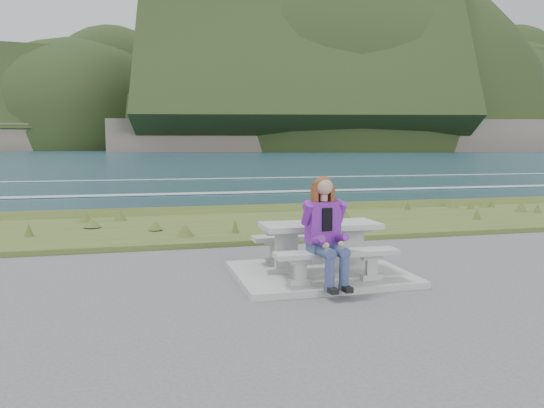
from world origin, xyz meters
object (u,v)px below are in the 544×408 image
(picnic_table, at_px, (320,234))
(bench_seaward, at_px, (306,241))
(seated_woman, at_px, (328,246))
(bench_landward, at_px, (337,258))

(picnic_table, bearing_deg, bench_seaward, 90.00)
(picnic_table, relative_size, bench_seaward, 1.00)
(seated_woman, bearing_deg, picnic_table, 71.97)
(picnic_table, height_order, bench_seaward, picnic_table)
(picnic_table, bearing_deg, bench_landward, -90.00)
(picnic_table, height_order, seated_woman, seated_woman)
(bench_landward, relative_size, seated_woman, 1.19)
(picnic_table, bearing_deg, seated_woman, -102.48)
(seated_woman, bearing_deg, bench_seaward, 77.55)
(picnic_table, distance_m, seated_woman, 0.86)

